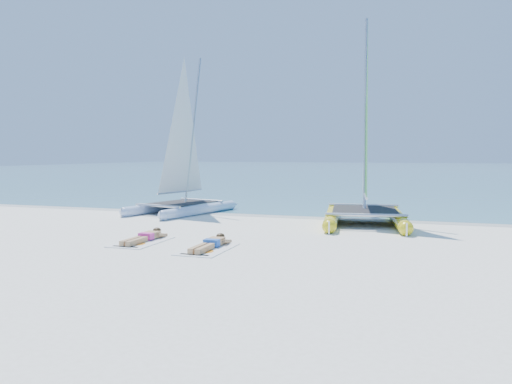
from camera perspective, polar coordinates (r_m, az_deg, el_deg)
ground at (r=13.40m, az=-1.59°, el=-5.52°), size 140.00×140.00×0.00m
sea at (r=75.59m, az=14.84°, el=2.50°), size 140.00×115.00×0.01m
wet_sand_strip at (r=18.61m, az=4.17°, el=-2.73°), size 140.00×1.40×0.01m
catamaran_blue at (r=19.65m, az=-8.39°, el=3.17°), size 3.26×5.06×6.38m
catamaran_yellow at (r=17.37m, az=12.34°, el=4.25°), size 3.25×5.85×7.29m
towel_a at (r=13.41m, az=-12.95°, el=-5.58°), size 1.00×1.85×0.02m
sunbather_a at (r=13.55m, az=-12.54°, el=-5.00°), size 0.37×1.73×0.26m
towel_b at (r=12.16m, az=-5.54°, el=-6.51°), size 1.00×1.85×0.02m
sunbather_b at (r=12.31m, az=-5.18°, el=-5.86°), size 0.37×1.73×0.26m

